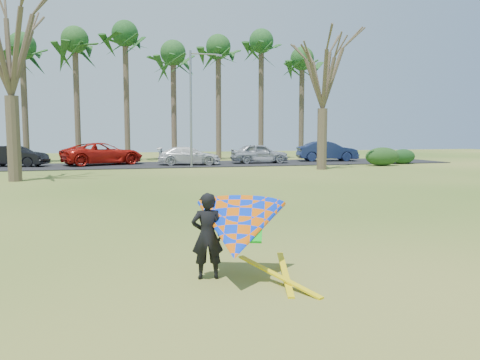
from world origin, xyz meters
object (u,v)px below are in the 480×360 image
object	(u,v)px
bare_tree_left	(9,39)
bare_tree_right	(323,68)
streetlight	(193,103)
car_1	(15,156)
kite_flyer	(236,229)
car_5	(327,151)
car_4	(259,153)
car_3	(189,156)
car_2	(103,154)

from	to	relation	value
bare_tree_left	bare_tree_right	bearing A→B (deg)	9.46
streetlight	car_1	world-z (taller)	streetlight
bare_tree_left	car_1	world-z (taller)	bare_tree_left
bare_tree_right	kite_flyer	world-z (taller)	bare_tree_right
car_1	car_5	size ratio (longest dim) A/B	0.88
car_4	car_1	bearing A→B (deg)	90.93
car_3	car_1	bearing A→B (deg)	92.80
bare_tree_right	streetlight	world-z (taller)	bare_tree_right
car_2	kite_flyer	size ratio (longest dim) A/B	2.45
car_1	car_4	distance (m)	17.72
bare_tree_left	kite_flyer	size ratio (longest dim) A/B	4.06
car_3	car_4	bearing A→B (deg)	-73.90
kite_flyer	car_5	bearing A→B (deg)	61.56
bare_tree_left	car_3	bearing A→B (deg)	41.57
car_1	bare_tree_left	bearing A→B (deg)	-151.21
kite_flyer	car_4	bearing A→B (deg)	71.48
streetlight	kite_flyer	world-z (taller)	streetlight
car_2	kite_flyer	world-z (taller)	kite_flyer
streetlight	car_1	distance (m)	13.09
streetlight	car_3	size ratio (longest dim) A/B	1.74
car_5	kite_flyer	xyz separation A→B (m)	(-15.65, -28.89, -0.05)
bare_tree_right	car_3	size ratio (longest dim) A/B	2.01
bare_tree_right	car_3	bearing A→B (deg)	142.41
bare_tree_right	car_1	distance (m)	22.05
car_2	streetlight	bearing A→B (deg)	-144.08
car_3	car_5	xyz separation A→B (m)	(12.00, 1.74, 0.16)
bare_tree_left	bare_tree_right	world-z (taller)	bare_tree_left
car_5	kite_flyer	size ratio (longest dim) A/B	2.09
car_2	car_3	bearing A→B (deg)	-128.40
car_1	streetlight	bearing A→B (deg)	-87.82
streetlight	car_3	xyz separation A→B (m)	(0.01, 2.02, -3.74)
bare_tree_right	kite_flyer	bearing A→B (deg)	-118.51
car_1	car_4	bearing A→B (deg)	-74.39
car_5	kite_flyer	world-z (taller)	kite_flyer
bare_tree_right	car_4	bearing A→B (deg)	108.29
bare_tree_left	car_3	world-z (taller)	bare_tree_left
car_3	kite_flyer	bearing A→B (deg)	-177.56
bare_tree_right	car_5	bearing A→B (deg)	61.74
car_4	kite_flyer	size ratio (longest dim) A/B	1.87
car_5	car_4	bearing A→B (deg)	110.33
car_1	car_3	world-z (taller)	car_1
car_3	kite_flyer	world-z (taller)	kite_flyer
bare_tree_right	car_1	world-z (taller)	bare_tree_right
car_2	car_4	distance (m)	11.85
bare_tree_left	car_4	bearing A→B (deg)	31.30
car_3	kite_flyer	xyz separation A→B (m)	(-3.65, -27.16, 0.11)
car_1	kite_flyer	xyz separation A→B (m)	(8.40, -28.70, 0.05)
bare_tree_right	car_2	distance (m)	16.98
bare_tree_right	car_3	xyz separation A→B (m)	(-7.83, 6.02, -5.84)
car_5	bare_tree_left	bearing A→B (deg)	126.02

